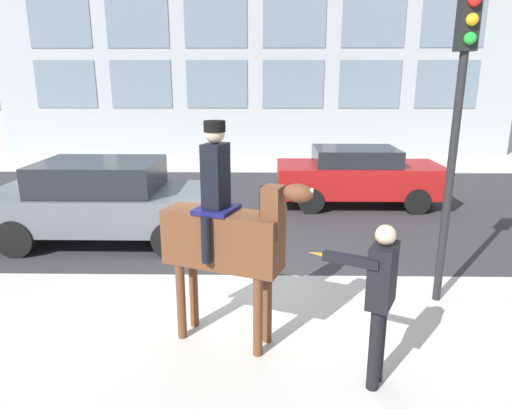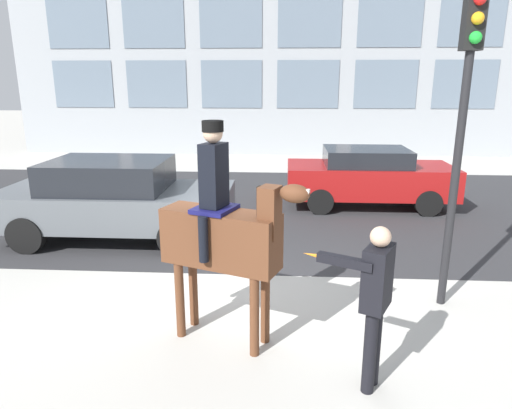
{
  "view_description": "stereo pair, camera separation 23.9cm",
  "coord_description": "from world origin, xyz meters",
  "px_view_note": "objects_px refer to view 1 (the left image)",
  "views": [
    {
      "loc": [
        0.38,
        -6.36,
        3.08
      ],
      "look_at": [
        0.28,
        -0.84,
        1.56
      ],
      "focal_mm": 32.0,
      "sensor_mm": 36.0,
      "label": 1
    },
    {
      "loc": [
        0.61,
        -6.35,
        3.08
      ],
      "look_at": [
        0.28,
        -0.84,
        1.56
      ],
      "focal_mm": 32.0,
      "sensor_mm": 36.0,
      "label": 2
    }
  ],
  "objects_px": {
    "pedestrian_bystander": "(379,294)",
    "street_car_near_lane": "(106,200)",
    "traffic_light": "(459,104)",
    "street_car_far_lane": "(358,175)",
    "mounted_horse_lead": "(225,233)"
  },
  "relations": [
    {
      "from": "pedestrian_bystander",
      "to": "street_car_near_lane",
      "type": "distance_m",
      "value": 6.07
    },
    {
      "from": "traffic_light",
      "to": "street_car_far_lane",
      "type": "bearing_deg",
      "value": 91.82
    },
    {
      "from": "mounted_horse_lead",
      "to": "pedestrian_bystander",
      "type": "bearing_deg",
      "value": -6.12
    },
    {
      "from": "street_car_near_lane",
      "to": "street_car_far_lane",
      "type": "distance_m",
      "value": 6.07
    },
    {
      "from": "street_car_near_lane",
      "to": "street_car_far_lane",
      "type": "height_order",
      "value": "street_car_near_lane"
    },
    {
      "from": "pedestrian_bystander",
      "to": "street_car_far_lane",
      "type": "bearing_deg",
      "value": -72.92
    },
    {
      "from": "pedestrian_bystander",
      "to": "traffic_light",
      "type": "bearing_deg",
      "value": -98.74
    },
    {
      "from": "pedestrian_bystander",
      "to": "street_car_far_lane",
      "type": "distance_m",
      "value": 7.21
    },
    {
      "from": "pedestrian_bystander",
      "to": "street_car_near_lane",
      "type": "xyz_separation_m",
      "value": [
        -4.22,
        4.37,
        -0.21
      ]
    },
    {
      "from": "street_car_near_lane",
      "to": "traffic_light",
      "type": "relative_size",
      "value": 1.09
    },
    {
      "from": "street_car_far_lane",
      "to": "traffic_light",
      "type": "relative_size",
      "value": 0.97
    },
    {
      "from": "mounted_horse_lead",
      "to": "traffic_light",
      "type": "height_order",
      "value": "traffic_light"
    },
    {
      "from": "pedestrian_bystander",
      "to": "traffic_light",
      "type": "distance_m",
      "value": 2.93
    },
    {
      "from": "pedestrian_bystander",
      "to": "street_car_near_lane",
      "type": "bearing_deg",
      "value": -19.33
    },
    {
      "from": "pedestrian_bystander",
      "to": "traffic_light",
      "type": "height_order",
      "value": "traffic_light"
    }
  ]
}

